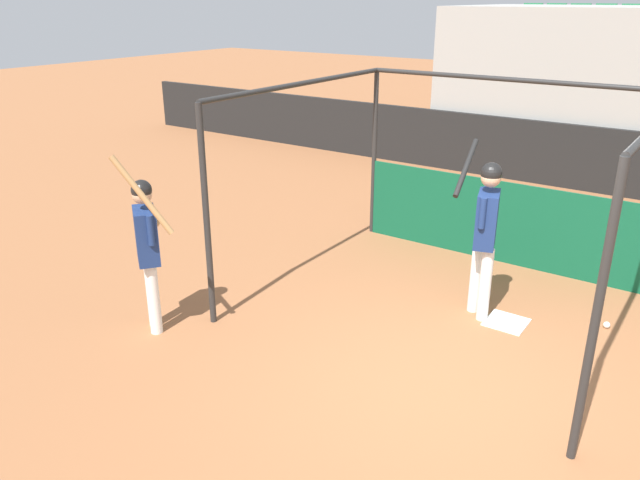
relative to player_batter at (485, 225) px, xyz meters
name	(u,v)px	position (x,y,z in m)	size (l,w,h in m)	color
ground_plane	(442,388)	(0.29, -1.59, -1.10)	(60.00, 60.00, 0.00)	#935B38
outfield_wall	(616,163)	(0.29, 5.91, -0.49)	(24.00, 0.12, 1.22)	black
batting_cage	(484,196)	(-0.43, 1.07, -0.02)	(4.01, 3.63, 2.50)	#282828
home_plate	(506,322)	(0.36, 0.00, -1.09)	(0.44, 0.44, 0.02)	white
player_batter	(485,225)	(0.00, 0.00, 0.00)	(0.58, 0.78, 1.94)	white
player_waiting	(147,243)	(-2.80, -2.36, -0.07)	(0.79, 0.60, 2.05)	white
baseball	(607,325)	(1.32, 0.52, -1.06)	(0.07, 0.07, 0.07)	white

